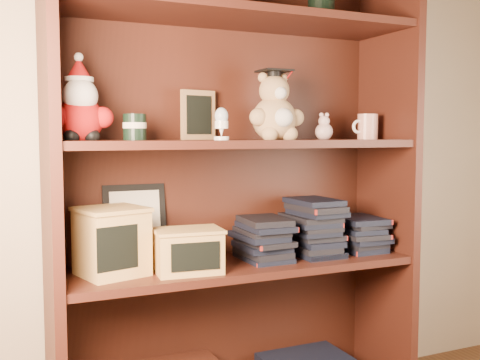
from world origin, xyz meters
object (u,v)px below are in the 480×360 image
object	(u,v)px
bookcase	(233,191)
teacher_mug	(367,127)
grad_teddy_bear	(275,112)
treats_box	(112,241)

from	to	relation	value
bookcase	teacher_mug	size ratio (longest dim) A/B	15.69
bookcase	grad_teddy_bear	size ratio (longest dim) A/B	6.78
bookcase	grad_teddy_bear	world-z (taller)	bookcase
grad_teddy_bear	treats_box	size ratio (longest dim) A/B	1.04
treats_box	teacher_mug	bearing A→B (deg)	0.05
teacher_mug	treats_box	bearing A→B (deg)	-179.95
bookcase	grad_teddy_bear	bearing A→B (deg)	-24.64
grad_teddy_bear	teacher_mug	distance (m)	0.38
bookcase	teacher_mug	xyz separation A→B (m)	(0.50, -0.05, 0.22)
bookcase	treats_box	size ratio (longest dim) A/B	7.02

